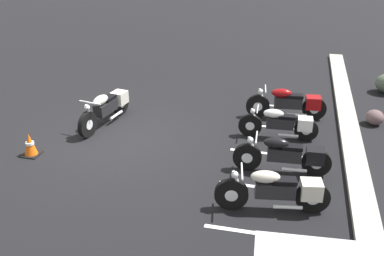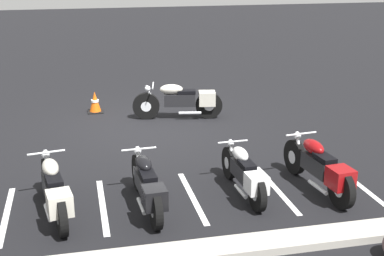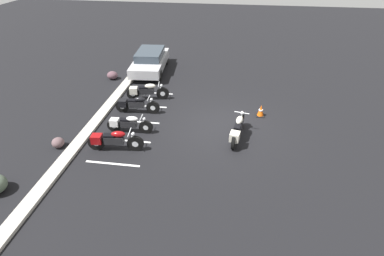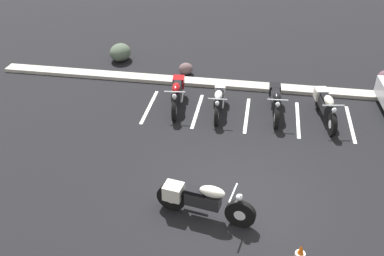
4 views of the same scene
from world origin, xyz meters
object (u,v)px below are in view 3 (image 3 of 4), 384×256
Objects in this scene: landscape_rock_1 at (112,75)px; traffic_cone at (261,111)px; parked_bike_3 at (146,91)px; landscape_rock_0 at (58,143)px; parked_bike_2 at (135,104)px; parked_bike_0 at (113,140)px; parked_bike_1 at (127,124)px; motorcycle_cream_featured at (238,129)px; car_silver at (150,61)px.

landscape_rock_1 is 1.11× the size of traffic_cone.
landscape_rock_0 is (-4.65, 2.32, -0.25)m from parked_bike_3.
parked_bike_0 is at bearing -92.32° from parked_bike_2.
parked_bike_1 is at bearing -86.89° from parked_bike_2.
parked_bike_1 is at bearing -97.53° from parked_bike_3.
traffic_cone reaches higher than landscape_rock_0.
parked_bike_1 is (-0.13, 4.68, -0.06)m from motorcycle_cream_featured.
landscape_rock_0 is (-0.13, 2.27, -0.26)m from parked_bike_0.
traffic_cone is (-4.83, -6.63, -0.42)m from car_silver.
car_silver reaches higher than landscape_rock_0.
parked_bike_2 is (3.05, 0.05, -0.02)m from parked_bike_0.
car_silver is at bearing 53.93° from traffic_cone.
parked_bike_3 reaches higher than parked_bike_2.
parked_bike_1 is at bearing 2.95° from car_silver.
parked_bike_0 is 4.51m from parked_bike_3.
parked_bike_3 is 4.34× the size of landscape_rock_0.
car_silver is at bearing 92.30° from parked_bike_3.
parked_bike_0 reaches higher than parked_bike_3.
parked_bike_0 reaches higher than parked_bike_2.
parked_bike_3 is at bearing 83.23° from parked_bike_0.
motorcycle_cream_featured is 4.02× the size of traffic_cone.
car_silver is (7.09, 0.88, 0.26)m from parked_bike_1.
parked_bike_1 reaches higher than traffic_cone.
parked_bike_0 is 3.54× the size of landscape_rock_1.
parked_bike_1 is 7.15m from car_silver.
parked_bike_1 is 0.92× the size of parked_bike_3.
motorcycle_cream_featured is 8.91m from car_silver.
parked_bike_2 is at bearing 95.32° from traffic_cone.
landscape_rock_0 is 0.90× the size of traffic_cone.
landscape_rock_0 is (-1.47, 2.41, -0.21)m from parked_bike_1.
traffic_cone is (3.73, -8.16, 0.06)m from landscape_rock_0.
car_silver reaches higher than traffic_cone.
motorcycle_cream_featured is 5.66m from parked_bike_3.
traffic_cone is (2.27, -5.74, -0.16)m from parked_bike_1.
parked_bike_3 is 5.91m from traffic_cone.
landscape_rock_1 is (6.95, 0.38, 0.03)m from landscape_rock_0.
parked_bike_1 is at bearing -152.98° from landscape_rock_1.
landscape_rock_0 is at bearing 112.86° from motorcycle_cream_featured.
traffic_cone is (0.55, -5.93, -0.18)m from parked_bike_2.
parked_bike_1 is 3.57× the size of traffic_cone.
car_silver is 7.08× the size of landscape_rock_1.
parked_bike_2 is 0.98× the size of parked_bike_3.
motorcycle_cream_featured reaches higher than parked_bike_2.
landscape_rock_0 is at bearing 177.23° from parked_bike_0.
parked_bike_2 is 3.80× the size of traffic_cone.
parked_bike_3 is at bearing 81.11° from traffic_cone.
landscape_rock_1 is (-1.61, 1.91, -0.44)m from car_silver.
parked_bike_2 is at bearing 93.83° from parked_bike_1.
parked_bike_2 reaches higher than landscape_rock_0.
parked_bike_0 is at bearing -86.68° from landscape_rock_0.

